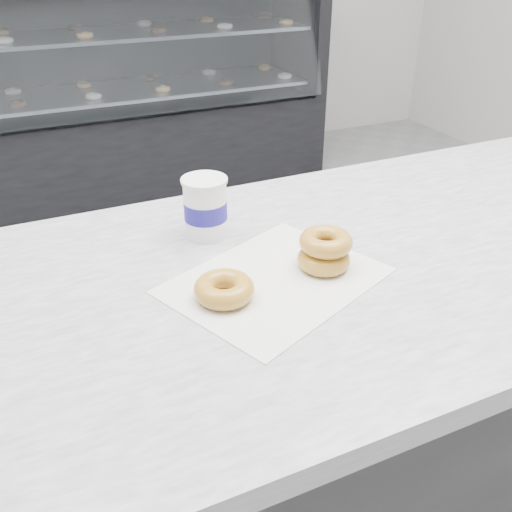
{
  "coord_description": "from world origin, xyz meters",
  "views": [
    {
      "loc": [
        -0.72,
        -1.34,
        1.41
      ],
      "look_at": [
        -0.37,
        -0.6,
        0.94
      ],
      "focal_mm": 40.0,
      "sensor_mm": 36.0,
      "label": 1
    }
  ],
  "objects_px": {
    "counter": "(402,406)",
    "donut_stack": "(325,251)",
    "display_case": "(124,105)",
    "coffee_cup": "(205,207)",
    "donut_single": "(224,289)"
  },
  "relations": [
    {
      "from": "counter",
      "to": "display_case",
      "type": "distance_m",
      "value": 2.72
    },
    {
      "from": "display_case",
      "to": "coffee_cup",
      "type": "distance_m",
      "value": 2.61
    },
    {
      "from": "display_case",
      "to": "coffee_cup",
      "type": "relative_size",
      "value": 20.74
    },
    {
      "from": "donut_single",
      "to": "coffee_cup",
      "type": "relative_size",
      "value": 0.84
    },
    {
      "from": "counter",
      "to": "donut_stack",
      "type": "height_order",
      "value": "donut_stack"
    },
    {
      "from": "display_case",
      "to": "donut_single",
      "type": "distance_m",
      "value": 2.83
    },
    {
      "from": "donut_single",
      "to": "donut_stack",
      "type": "height_order",
      "value": "donut_stack"
    },
    {
      "from": "counter",
      "to": "donut_single",
      "type": "bearing_deg",
      "value": -175.16
    },
    {
      "from": "coffee_cup",
      "to": "display_case",
      "type": "bearing_deg",
      "value": 80.47
    },
    {
      "from": "donut_stack",
      "to": "coffee_cup",
      "type": "height_order",
      "value": "coffee_cup"
    },
    {
      "from": "counter",
      "to": "display_case",
      "type": "relative_size",
      "value": 1.28
    },
    {
      "from": "display_case",
      "to": "donut_stack",
      "type": "relative_size",
      "value": 18.76
    },
    {
      "from": "donut_stack",
      "to": "coffee_cup",
      "type": "xyz_separation_m",
      "value": [
        -0.14,
        0.2,
        0.03
      ]
    },
    {
      "from": "display_case",
      "to": "coffee_cup",
      "type": "height_order",
      "value": "display_case"
    },
    {
      "from": "counter",
      "to": "donut_stack",
      "type": "bearing_deg",
      "value": -175.56
    }
  ]
}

